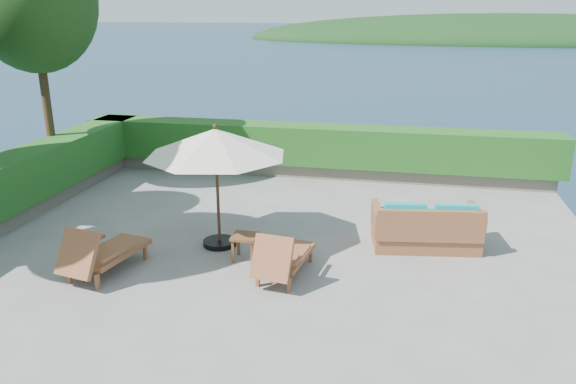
% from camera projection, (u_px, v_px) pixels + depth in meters
% --- Properties ---
extents(ground, '(12.00, 12.00, 0.00)m').
position_uv_depth(ground, '(262.00, 265.00, 9.74)').
color(ground, gray).
rests_on(ground, ground).
extents(foundation, '(12.00, 12.00, 3.00)m').
position_uv_depth(foundation, '(263.00, 342.00, 10.22)').
color(foundation, '#595246').
rests_on(foundation, ocean).
extents(offshore_island, '(126.00, 57.60, 12.60)m').
position_uv_depth(offshore_island, '(502.00, 40.00, 136.24)').
color(offshore_island, black).
rests_on(offshore_island, ocean).
extents(planter_wall_far, '(12.00, 0.60, 0.36)m').
position_uv_depth(planter_wall_far, '(313.00, 169.00, 14.89)').
color(planter_wall_far, '#716C5A').
rests_on(planter_wall_far, ground).
extents(hedge_far, '(12.40, 0.90, 1.00)m').
position_uv_depth(hedge_far, '(314.00, 145.00, 14.69)').
color(hedge_far, '#164413').
rests_on(hedge_far, planter_wall_far).
extents(tree_far, '(2.80, 2.80, 6.03)m').
position_uv_depth(tree_far, '(33.00, 1.00, 12.49)').
color(tree_far, '#47321B').
rests_on(tree_far, ground).
extents(patio_umbrella, '(3.05, 3.05, 2.32)m').
position_uv_depth(patio_umbrella, '(216.00, 144.00, 9.96)').
color(patio_umbrella, black).
rests_on(patio_umbrella, ground).
extents(lounge_left, '(0.99, 1.74, 0.95)m').
position_uv_depth(lounge_left, '(101.00, 252.00, 9.28)').
color(lounge_left, brown).
rests_on(lounge_left, ground).
extents(lounge_right, '(0.83, 1.61, 0.89)m').
position_uv_depth(lounge_right, '(282.00, 257.00, 9.18)').
color(lounge_right, brown).
rests_on(lounge_right, ground).
extents(side_table, '(0.44, 0.44, 0.47)m').
position_uv_depth(side_table, '(245.00, 240.00, 9.83)').
color(side_table, brown).
rests_on(side_table, ground).
extents(wicker_loveseat, '(2.06, 1.26, 0.95)m').
position_uv_depth(wicker_loveseat, '(426.00, 229.00, 10.35)').
color(wicker_loveseat, brown).
rests_on(wicker_loveseat, ground).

